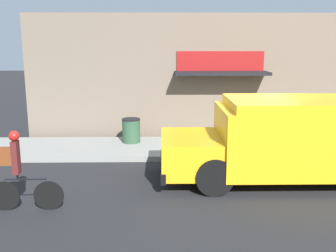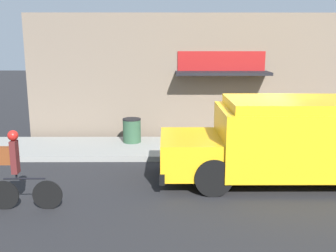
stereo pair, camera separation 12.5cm
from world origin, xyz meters
TOP-DOWN VIEW (x-y plane):
  - ground_plane at (0.00, 0.00)m, footprint 70.00×70.00m
  - sidewalk at (0.00, 1.18)m, footprint 28.00×2.36m
  - storefront at (-0.01, 2.73)m, footprint 14.05×1.06m
  - school_bus at (1.05, -1.54)m, footprint 6.27×2.66m
  - cyclist at (-5.27, -3.20)m, footprint 1.50×0.21m
  - trash_bin at (-3.37, 1.65)m, footprint 0.59×0.59m

SIDE VIEW (x-z plane):
  - ground_plane at x=0.00m, z-range 0.00..0.00m
  - sidewalk at x=0.00m, z-range 0.00..0.16m
  - trash_bin at x=-3.37m, z-range 0.16..0.94m
  - cyclist at x=-5.27m, z-range -0.01..1.66m
  - school_bus at x=1.05m, z-range 0.06..2.10m
  - storefront at x=-0.01m, z-range 0.01..4.32m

